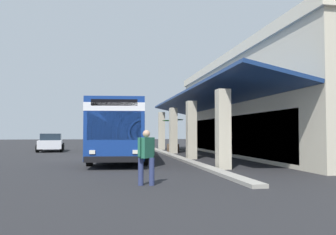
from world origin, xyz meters
TOP-DOWN VIEW (x-y plane):
  - ground at (0.00, 8.00)m, footprint 120.00×120.00m
  - curb_strip at (-1.09, 5.18)m, footprint 27.47×0.50m
  - plaza_building at (-1.09, 14.80)m, footprint 23.19×15.52m
  - transit_bus at (1.54, 1.79)m, footprint 11.40×3.62m
  - parked_sedan_white at (-8.37, -3.64)m, footprint 4.55×2.30m
  - pedestrian at (11.49, 2.12)m, footprint 0.50×0.54m
  - potted_palm at (-6.40, 6.30)m, footprint 1.75×1.80m

SIDE VIEW (x-z plane):
  - ground at x=0.00m, z-range 0.00..0.00m
  - curb_strip at x=-1.09m, z-range 0.00..0.12m
  - potted_palm at x=-6.40m, z-range -0.72..1.98m
  - parked_sedan_white at x=-8.37m, z-range 0.02..1.49m
  - pedestrian at x=11.49m, z-range 0.10..1.73m
  - transit_bus at x=1.54m, z-range 0.18..3.52m
  - plaza_building at x=-1.09m, z-range 0.00..6.82m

